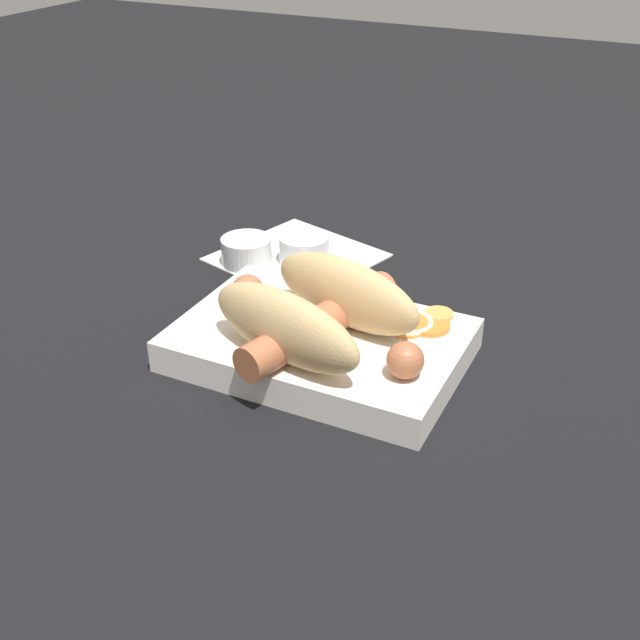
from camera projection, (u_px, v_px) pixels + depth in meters
ground_plane at (320, 359)px, 0.68m from camera, size 3.00×3.00×0.00m
food_tray at (320, 345)px, 0.67m from camera, size 0.23×0.16×0.03m
bread_roll at (317, 309)px, 0.63m from camera, size 0.17×0.14×0.06m
sausage at (321, 323)px, 0.64m from camera, size 0.19×0.17×0.03m
pickled_veggies at (407, 322)px, 0.67m from camera, size 0.08×0.07×0.01m
napkin at (297, 257)px, 0.85m from camera, size 0.18×0.18×0.00m
condiment_cup_near at (304, 251)px, 0.83m from camera, size 0.05×0.05×0.03m
condiment_cup_far at (247, 253)px, 0.83m from camera, size 0.05×0.05×0.03m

